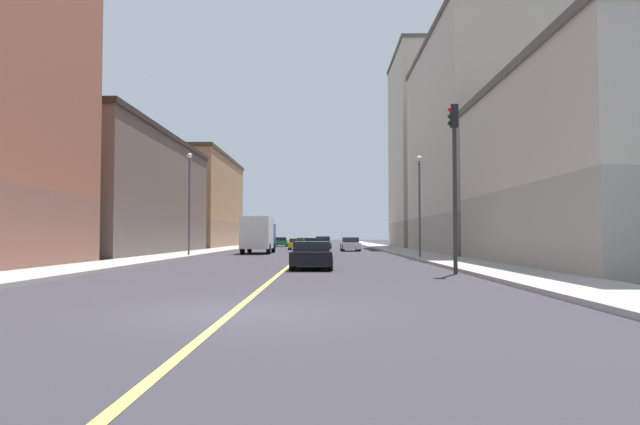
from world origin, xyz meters
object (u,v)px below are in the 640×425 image
(building_left_near, at_px, (606,167))
(car_white, at_px, (350,244))
(building_right_distant, at_px, (192,202))
(car_orange, at_px, (303,242))
(car_green, at_px, (281,242))
(traffic_light_left_near, at_px, (454,165))
(car_yellow, at_px, (297,244))
(building_right_midblock, at_px, (115,194))
(box_truck, at_px, (258,234))
(street_lamp_left_near, at_px, (419,195))
(car_black, at_px, (312,255))
(car_blue, at_px, (323,243))
(building_left_far, at_px, (433,151))
(building_left_mid, at_px, (481,146))
(car_teal, at_px, (316,247))
(street_lamp_right_near, at_px, (189,193))

(building_left_near, relative_size, car_white, 4.08)
(building_left_near, xyz_separation_m, building_right_distant, (-30.65, 45.32, 1.03))
(car_orange, relative_size, car_green, 0.96)
(traffic_light_left_near, height_order, car_yellow, traffic_light_left_near)
(building_left_near, height_order, building_right_midblock, building_right_midblock)
(traffic_light_left_near, height_order, box_truck, traffic_light_left_near)
(building_right_midblock, distance_m, street_lamp_left_near, 24.93)
(car_orange, bearing_deg, car_black, -87.26)
(building_left_near, height_order, car_blue, building_left_near)
(building_right_midblock, bearing_deg, car_green, 71.84)
(building_left_far, xyz_separation_m, car_green, (-19.74, 8.17, -11.56))
(building_left_mid, bearing_deg, car_green, 123.32)
(traffic_light_left_near, height_order, street_lamp_left_near, street_lamp_left_near)
(box_truck, bearing_deg, building_right_distant, 115.02)
(car_white, height_order, car_yellow, car_white)
(building_left_far, xyz_separation_m, car_blue, (-13.78, -5.04, -11.50))
(building_right_midblock, height_order, car_black, building_right_midblock)
(building_left_mid, xyz_separation_m, building_left_far, (0.00, 21.86, 2.93))
(building_right_midblock, distance_m, car_white, 22.48)
(building_left_far, height_order, street_lamp_left_near, building_left_far)
(car_yellow, bearing_deg, building_left_near, -64.42)
(street_lamp_left_near, bearing_deg, building_left_far, 77.75)
(traffic_light_left_near, relative_size, car_white, 1.45)
(building_right_distant, xyz_separation_m, car_green, (10.92, 6.40, -5.20))
(building_left_mid, distance_m, car_teal, 17.41)
(street_lamp_right_near, bearing_deg, building_right_midblock, 143.51)
(street_lamp_right_near, relative_size, car_white, 1.57)
(street_lamp_left_near, relative_size, car_blue, 1.52)
(street_lamp_left_near, height_order, car_blue, street_lamp_left_near)
(building_left_near, distance_m, car_yellow, 38.76)
(car_orange, height_order, car_green, car_green)
(car_black, bearing_deg, traffic_light_left_near, -29.68)
(building_left_far, distance_m, car_teal, 32.60)
(building_right_midblock, xyz_separation_m, traffic_light_left_near, (22.24, -23.38, -0.57))
(street_lamp_right_near, distance_m, car_orange, 39.19)
(street_lamp_right_near, height_order, car_white, street_lamp_right_near)
(street_lamp_right_near, bearing_deg, box_truck, 62.88)
(building_right_midblock, relative_size, car_teal, 6.39)
(car_yellow, relative_size, box_truck, 0.62)
(car_yellow, relative_size, car_black, 1.07)
(building_left_mid, bearing_deg, box_truck, -177.44)
(building_left_near, bearing_deg, car_black, -173.14)
(building_left_near, relative_size, car_orange, 4.38)
(car_black, relative_size, box_truck, 0.58)
(building_left_near, distance_m, traffic_light_left_near, 9.78)
(car_black, relative_size, car_green, 0.90)
(building_left_near, height_order, traffic_light_left_near, building_left_near)
(box_truck, bearing_deg, car_black, -77.25)
(car_teal, bearing_deg, car_blue, 88.76)
(building_left_near, distance_m, building_left_mid, 22.14)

